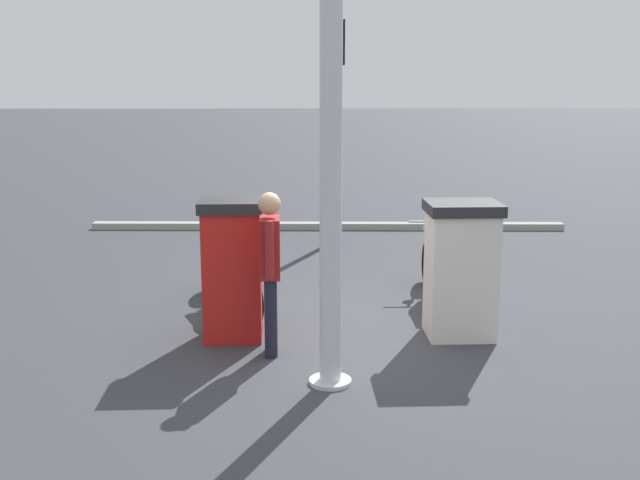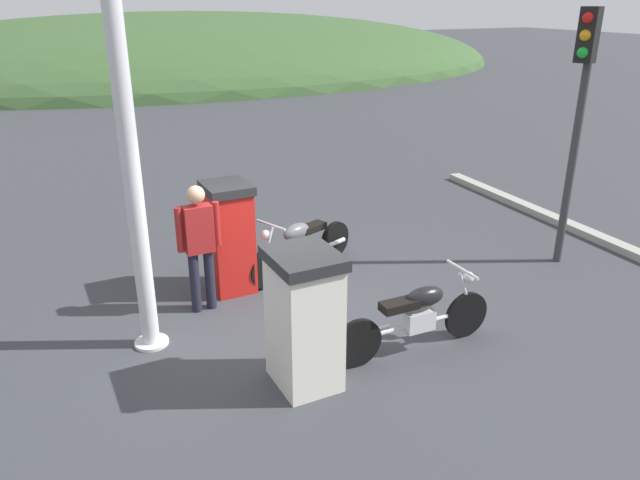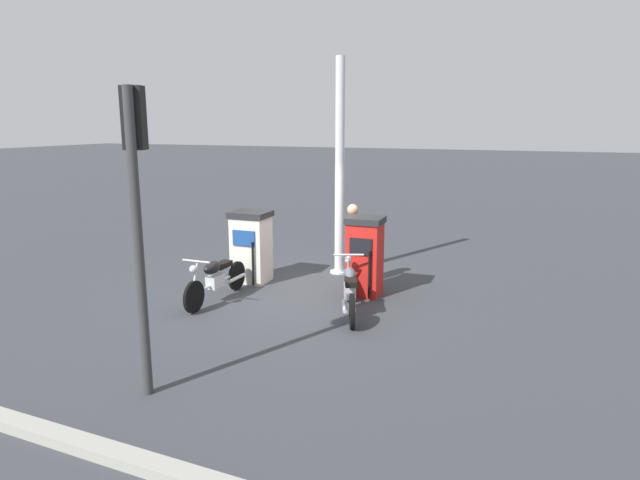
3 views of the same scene
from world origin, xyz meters
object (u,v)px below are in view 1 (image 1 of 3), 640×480
(fuel_pump_near, at_px, (461,269))
(roadside_traffic_light, at_px, (334,93))
(motorcycle_far_pump, at_px, (235,273))
(attendant_person, at_px, (270,263))
(canopy_support_pole, at_px, (331,143))
(fuel_pump_far, at_px, (232,269))
(motorcycle_near_pump, at_px, (436,265))

(fuel_pump_near, distance_m, roadside_traffic_light, 5.25)
(motorcycle_far_pump, height_order, attendant_person, attendant_person)
(motorcycle_far_pump, xyz_separation_m, canopy_support_pole, (-2.42, -1.08, 1.81))
(roadside_traffic_light, bearing_deg, attendant_person, 170.71)
(fuel_pump_far, height_order, canopy_support_pole, canopy_support_pole)
(motorcycle_near_pump, distance_m, motorcycle_far_pump, 2.56)
(motorcycle_far_pump, distance_m, attendant_person, 1.78)
(motorcycle_far_pump, height_order, roadside_traffic_light, roadside_traffic_light)
(motorcycle_near_pump, relative_size, attendant_person, 1.22)
(roadside_traffic_light, bearing_deg, canopy_support_pole, 177.29)
(fuel_pump_near, xyz_separation_m, motorcycle_near_pump, (1.42, 0.02, -0.30))
(motorcycle_far_pump, xyz_separation_m, roadside_traffic_light, (3.70, -1.37, 2.09))
(motorcycle_near_pump, bearing_deg, motorcycle_far_pump, 97.37)
(fuel_pump_near, height_order, motorcycle_far_pump, fuel_pump_near)
(motorcycle_far_pump, bearing_deg, fuel_pump_far, -176.21)
(attendant_person, relative_size, canopy_support_pole, 0.36)
(motorcycle_near_pump, height_order, roadside_traffic_light, roadside_traffic_light)
(fuel_pump_near, height_order, attendant_person, attendant_person)
(canopy_support_pole, bearing_deg, roadside_traffic_light, -2.71)
(motorcycle_near_pump, bearing_deg, canopy_support_pole, 152.10)
(motorcycle_far_pump, height_order, canopy_support_pole, canopy_support_pole)
(fuel_pump_far, bearing_deg, canopy_support_pole, -142.75)
(fuel_pump_near, distance_m, canopy_support_pole, 2.48)
(motorcycle_near_pump, bearing_deg, fuel_pump_far, 119.93)
(fuel_pump_near, xyz_separation_m, attendant_person, (-0.53, 2.06, 0.21))
(roadside_traffic_light, bearing_deg, motorcycle_near_pump, -160.90)
(fuel_pump_far, bearing_deg, motorcycle_far_pump, 3.79)
(roadside_traffic_light, distance_m, canopy_support_pole, 6.14)
(attendant_person, distance_m, roadside_traffic_light, 5.61)
(roadside_traffic_light, bearing_deg, fuel_pump_far, 164.82)
(motorcycle_near_pump, relative_size, motorcycle_far_pump, 1.07)
(attendant_person, relative_size, roadside_traffic_light, 0.46)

